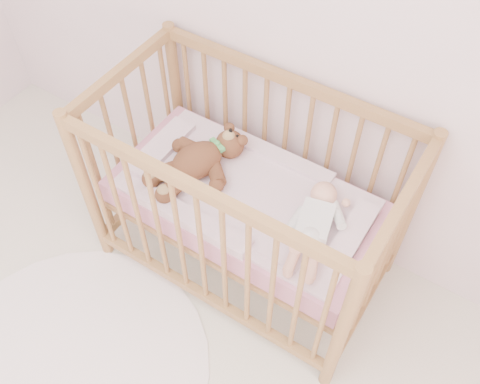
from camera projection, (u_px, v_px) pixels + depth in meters
The scene contains 6 objects.
crib at pixel (246, 201), 2.45m from camera, with size 1.36×0.76×1.00m, color #9F7643, non-canonical shape.
mattress at pixel (246, 203), 2.46m from camera, with size 1.22×0.62×0.13m, color #CE8097.
blanket at pixel (246, 193), 2.40m from camera, with size 1.10×0.58×0.06m, color pink, non-canonical shape.
baby at pixel (315, 221), 2.21m from camera, with size 0.25×0.52×0.12m, color white, non-canonical shape.
teddy_bear at pixel (197, 161), 2.41m from camera, with size 0.38×0.54×0.15m, color brown, non-canonical shape.
rug at pixel (70, 370), 2.46m from camera, with size 1.29×1.29×0.01m, color white.
Camera 1 is at (0.79, 0.33, 2.44)m, focal length 40.00 mm.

